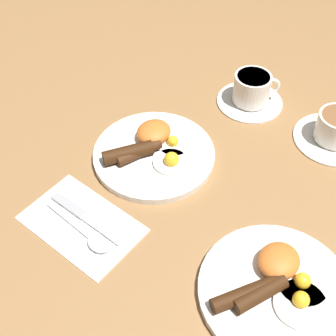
{
  "coord_description": "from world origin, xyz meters",
  "views": [
    {
      "loc": [
        0.46,
        0.46,
        0.68
      ],
      "look_at": [
        0.02,
        0.06,
        0.03
      ],
      "focal_mm": 50.0,
      "sensor_mm": 36.0,
      "label": 1
    }
  ],
  "objects_px": {
    "spoon": "(91,238)",
    "knife": "(83,215)",
    "teacup_far": "(336,130)",
    "teacup_near": "(252,92)",
    "breakfast_plate_far": "(276,288)",
    "breakfast_plate_near": "(153,152)"
  },
  "relations": [
    {
      "from": "breakfast_plate_far",
      "to": "spoon",
      "type": "bearing_deg",
      "value": -65.29
    },
    {
      "from": "teacup_near",
      "to": "spoon",
      "type": "relative_size",
      "value": 0.92
    },
    {
      "from": "breakfast_plate_far",
      "to": "teacup_near",
      "type": "xyz_separation_m",
      "value": [
        -0.35,
        -0.3,
        0.02
      ]
    },
    {
      "from": "breakfast_plate_far",
      "to": "breakfast_plate_near",
      "type": "bearing_deg",
      "value": -103.79
    },
    {
      "from": "breakfast_plate_near",
      "to": "teacup_far",
      "type": "relative_size",
      "value": 1.51
    },
    {
      "from": "spoon",
      "to": "knife",
      "type": "bearing_deg",
      "value": 154.14
    },
    {
      "from": "teacup_near",
      "to": "breakfast_plate_far",
      "type": "bearing_deg",
      "value": 40.67
    },
    {
      "from": "breakfast_plate_far",
      "to": "spoon",
      "type": "distance_m",
      "value": 0.32
    },
    {
      "from": "breakfast_plate_far",
      "to": "spoon",
      "type": "relative_size",
      "value": 1.55
    },
    {
      "from": "knife",
      "to": "spoon",
      "type": "distance_m",
      "value": 0.05
    },
    {
      "from": "spoon",
      "to": "teacup_far",
      "type": "bearing_deg",
      "value": 69.03
    },
    {
      "from": "breakfast_plate_near",
      "to": "breakfast_plate_far",
      "type": "xyz_separation_m",
      "value": [
        0.09,
        0.35,
        -0.0
      ]
    },
    {
      "from": "spoon",
      "to": "breakfast_plate_near",
      "type": "bearing_deg",
      "value": 104.52
    },
    {
      "from": "breakfast_plate_near",
      "to": "teacup_far",
      "type": "bearing_deg",
      "value": 139.8
    },
    {
      "from": "breakfast_plate_near",
      "to": "knife",
      "type": "relative_size",
      "value": 1.45
    },
    {
      "from": "breakfast_plate_near",
      "to": "teacup_near",
      "type": "xyz_separation_m",
      "value": [
        -0.27,
        0.04,
        0.02
      ]
    },
    {
      "from": "spoon",
      "to": "breakfast_plate_far",
      "type": "bearing_deg",
      "value": 23.43
    },
    {
      "from": "breakfast_plate_near",
      "to": "breakfast_plate_far",
      "type": "bearing_deg",
      "value": 76.21
    },
    {
      "from": "teacup_near",
      "to": "spoon",
      "type": "xyz_separation_m",
      "value": [
        0.49,
        0.02,
        -0.02
      ]
    },
    {
      "from": "teacup_far",
      "to": "teacup_near",
      "type": "bearing_deg",
      "value": -84.81
    },
    {
      "from": "knife",
      "to": "spoon",
      "type": "bearing_deg",
      "value": -28.57
    },
    {
      "from": "breakfast_plate_far",
      "to": "teacup_near",
      "type": "height_order",
      "value": "teacup_near"
    }
  ]
}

